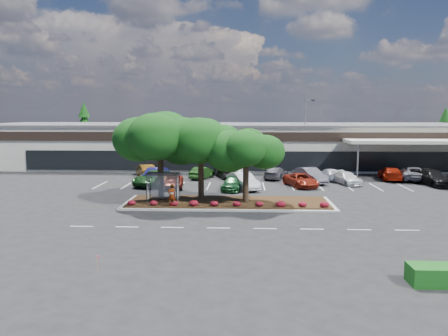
{
  "coord_description": "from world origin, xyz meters",
  "views": [
    {
      "loc": [
        -0.68,
        -33.28,
        7.88
      ],
      "look_at": [
        -2.59,
        8.5,
        2.6
      ],
      "focal_mm": 35.0,
      "sensor_mm": 36.0,
      "label": 1
    }
  ],
  "objects_px": {
    "light_pole": "(305,139)",
    "car_0": "(154,178)",
    "car_1": "(155,176)",
    "survey_stake": "(98,262)"
  },
  "relations": [
    {
      "from": "light_pole",
      "to": "car_0",
      "type": "bearing_deg",
      "value": -142.78
    },
    {
      "from": "light_pole",
      "to": "car_1",
      "type": "distance_m",
      "value": 22.58
    },
    {
      "from": "car_0",
      "to": "car_1",
      "type": "distance_m",
      "value": 1.51
    },
    {
      "from": "light_pole",
      "to": "survey_stake",
      "type": "bearing_deg",
      "value": -111.12
    },
    {
      "from": "car_1",
      "to": "car_0",
      "type": "bearing_deg",
      "value": -73.73
    },
    {
      "from": "survey_stake",
      "to": "car_0",
      "type": "relative_size",
      "value": 0.17
    },
    {
      "from": "light_pole",
      "to": "car_1",
      "type": "relative_size",
      "value": 1.88
    },
    {
      "from": "light_pole",
      "to": "car_1",
      "type": "bearing_deg",
      "value": -146.14
    },
    {
      "from": "survey_stake",
      "to": "car_1",
      "type": "bearing_deg",
      "value": 95.91
    },
    {
      "from": "survey_stake",
      "to": "car_1",
      "type": "height_order",
      "value": "car_1"
    }
  ]
}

